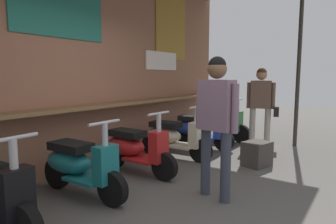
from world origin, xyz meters
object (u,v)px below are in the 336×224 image
object	(u,v)px
scooter_teal	(78,164)
merchandise_crate	(257,154)
scooter_cream	(171,137)
scooter_green	(218,123)
scooter_blue	(198,129)
shopper_with_handbag	(262,99)
shopper_browsing	(216,112)
scooter_red	(133,148)

from	to	relation	value
scooter_teal	merchandise_crate	size ratio (longest dim) A/B	3.26
scooter_cream	scooter_green	world-z (taller)	same
scooter_blue	shopper_with_handbag	bearing A→B (deg)	36.05
shopper_browsing	merchandise_crate	world-z (taller)	shopper_browsing
scooter_blue	merchandise_crate	bearing A→B (deg)	-24.37
scooter_red	scooter_blue	bearing A→B (deg)	90.38
scooter_blue	scooter_green	bearing A→B (deg)	86.54
scooter_red	merchandise_crate	distance (m)	2.02
scooter_cream	scooter_green	size ratio (longest dim) A/B	1.00
scooter_red	scooter_green	distance (m)	2.94
scooter_teal	shopper_browsing	bearing A→B (deg)	30.51
shopper_with_handbag	merchandise_crate	distance (m)	1.65
scooter_red	shopper_with_handbag	bearing A→B (deg)	70.34
scooter_teal	merchandise_crate	bearing A→B (deg)	58.50
scooter_teal	scooter_green	world-z (taller)	same
scooter_red	shopper_with_handbag	world-z (taller)	shopper_with_handbag
scooter_cream	scooter_blue	distance (m)	0.95
merchandise_crate	scooter_blue	bearing A→B (deg)	69.10
shopper_browsing	merchandise_crate	distance (m)	1.78
scooter_green	merchandise_crate	size ratio (longest dim) A/B	3.26
scooter_teal	scooter_green	bearing A→B (deg)	88.53
scooter_green	merchandise_crate	xyz separation A→B (m)	(-1.51, -1.42, -0.19)
scooter_blue	scooter_red	bearing A→B (deg)	-93.46
merchandise_crate	scooter_cream	bearing A→B (deg)	106.18
scooter_blue	shopper_browsing	bearing A→B (deg)	-59.39
scooter_red	shopper_browsing	distance (m)	1.58
scooter_cream	scooter_green	bearing A→B (deg)	85.62
scooter_red	shopper_with_handbag	xyz separation A→B (m)	(2.82, -1.03, 0.61)
scooter_red	scooter_blue	distance (m)	1.97
scooter_green	scooter_cream	bearing A→B (deg)	-87.06
scooter_cream	shopper_with_handbag	distance (m)	2.16
scooter_cream	shopper_with_handbag	bearing A→B (deg)	55.89
scooter_teal	shopper_with_handbag	size ratio (longest dim) A/B	0.86
scooter_green	merchandise_crate	distance (m)	2.08
scooter_blue	scooter_teal	bearing A→B (deg)	-93.46
scooter_teal	shopper_browsing	distance (m)	1.80
scooter_red	scooter_cream	bearing A→B (deg)	90.38
scooter_red	merchandise_crate	size ratio (longest dim) A/B	3.25
scooter_green	shopper_browsing	size ratio (longest dim) A/B	0.83
scooter_blue	merchandise_crate	world-z (taller)	scooter_blue
scooter_cream	scooter_blue	world-z (taller)	same
scooter_blue	scooter_green	size ratio (longest dim) A/B	1.00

